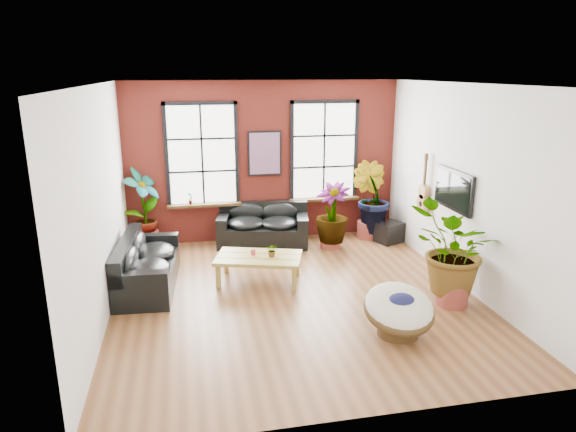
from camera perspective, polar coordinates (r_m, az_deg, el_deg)
The scene contains 19 objects.
room at distance 8.40m, azimuth 0.61°, elevation 2.42°, with size 6.04×6.54×3.54m.
sofa_back at distance 11.29m, azimuth -2.79°, elevation -1.10°, with size 2.09×1.30×0.89m.
sofa_left at distance 9.41m, azimuth -15.63°, elevation -5.32°, with size 1.07×2.24×0.86m.
coffee_table at distance 9.27m, azimuth -3.28°, elevation -4.79°, with size 1.70×1.27×0.58m.
papasan_chair at distance 7.65m, azimuth 12.23°, elevation -10.14°, with size 1.04×1.05×0.77m.
poster at distance 11.29m, azimuth -2.62°, elevation 6.97°, with size 0.74×0.06×0.98m.
tv_wall_unit at distance 9.86m, azimuth 16.97°, elevation 2.55°, with size 0.13×1.86×1.20m.
media_box at distance 11.63m, azimuth 11.19°, elevation -1.78°, with size 0.67×0.62×0.45m.
pot_back_left at distance 11.36m, azimuth -15.48°, elevation -2.63°, with size 0.65×0.65×0.41m.
pot_back_right at distance 11.88m, azimuth 8.96°, elevation -1.47°, with size 0.67×0.67×0.39m.
pot_right_wall at distance 8.89m, azimuth 17.79°, elevation -8.22°, with size 0.62×0.62×0.37m.
pot_mid at distance 11.13m, azimuth 4.70°, elevation -2.71°, with size 0.49×0.49×0.32m.
floor_plant_back_left at distance 11.17m, azimuth -15.76°, elevation 1.09°, with size 0.85×0.58×1.62m, color #244412.
floor_plant_back_right at distance 11.68m, azimuth 9.16°, elevation 2.06°, with size 0.87×0.70×1.59m, color #244412.
floor_plant_right_wall at distance 8.64m, azimuth 17.92°, elevation -3.70°, with size 1.36×1.18×1.52m, color #244412.
floor_plant_mid at distance 10.94m, azimuth 4.94°, elevation 0.36°, with size 0.72×0.72×1.28m, color #244412.
table_plant at distance 9.18m, azimuth -1.76°, elevation -3.80°, with size 0.22×0.19×0.24m, color #244412.
sill_plant_left at distance 11.29m, azimuth -10.82°, elevation 1.96°, with size 0.14×0.10×0.27m, color #244412.
sill_plant_right at distance 11.79m, azimuth 5.68°, elevation 2.76°, with size 0.15×0.15×0.27m, color #244412.
Camera 1 is at (-1.71, -7.84, 3.71)m, focal length 32.00 mm.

